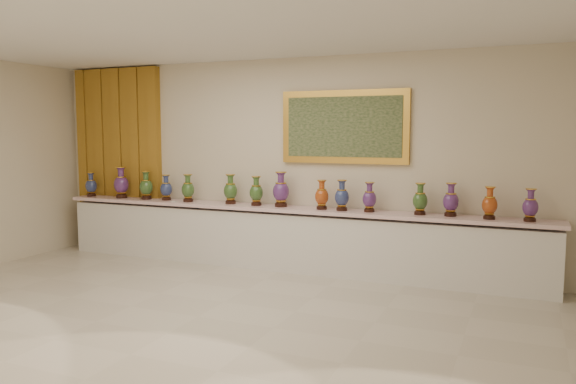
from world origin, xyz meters
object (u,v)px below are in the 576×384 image
(counter, at_px, (283,239))
(vase_1, at_px, (121,184))
(vase_2, at_px, (146,187))
(vase_0, at_px, (91,186))

(counter, relative_size, vase_1, 14.56)
(vase_1, distance_m, vase_2, 0.48)
(vase_0, bearing_deg, counter, 0.98)
(counter, xyz_separation_m, vase_0, (-3.43, -0.06, 0.64))
(vase_1, bearing_deg, vase_2, 1.32)
(vase_1, xyz_separation_m, vase_2, (0.48, 0.01, -0.02))
(vase_2, bearing_deg, vase_0, -178.87)
(vase_0, height_order, vase_1, vase_1)
(counter, bearing_deg, vase_2, -179.10)
(vase_0, bearing_deg, vase_1, 0.98)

